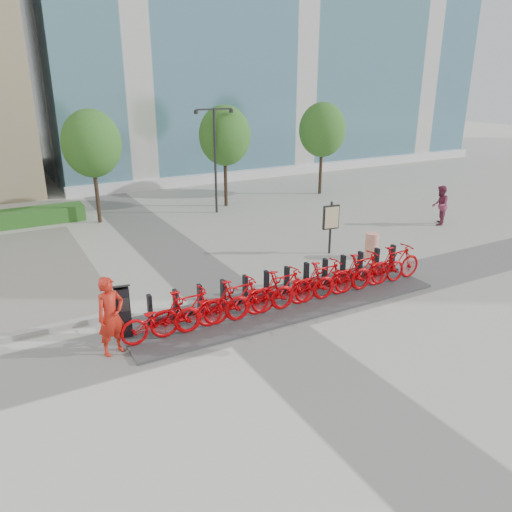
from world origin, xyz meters
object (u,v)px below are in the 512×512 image
worker_red (111,316)px  pedestrian (440,205)px  bike_0 (161,319)px  kiosk (123,310)px  construction_barrel (372,245)px  map_sign (331,219)px

worker_red → pedestrian: (15.77, 4.16, -0.09)m
bike_0 → worker_red: size_ratio=1.05×
kiosk → pedestrian: size_ratio=0.81×
kiosk → worker_red: (-0.43, -0.62, 0.22)m
kiosk → worker_red: worker_red is taller
pedestrian → construction_barrel: pedestrian is taller
kiosk → map_sign: 9.05m
bike_0 → kiosk: 1.01m
worker_red → construction_barrel: 10.35m
kiosk → map_sign: (8.60, 2.76, 0.56)m
construction_barrel → map_sign: size_ratio=0.47×
pedestrian → kiosk: bearing=-23.7°
construction_barrel → worker_red: bearing=-167.6°
pedestrian → construction_barrel: bearing=-17.8°
bike_0 → construction_barrel: 9.17m
bike_0 → map_sign: 8.57m
map_sign → bike_0: bearing=-149.4°
bike_0 → map_sign: bearing=-66.5°
bike_0 → map_sign: map_sign is taller
kiosk → construction_barrel: kiosk is taller
kiosk → pedestrian: pedestrian is taller
kiosk → construction_barrel: (9.66, 1.60, -0.30)m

